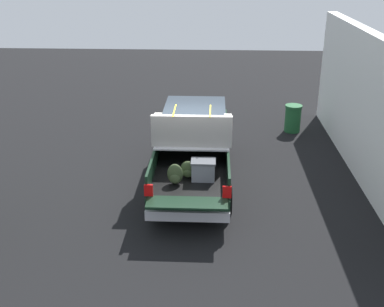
{
  "coord_description": "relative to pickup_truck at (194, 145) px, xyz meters",
  "views": [
    {
      "loc": [
        -12.19,
        -0.56,
        5.95
      ],
      "look_at": [
        -0.6,
        0.0,
        1.1
      ],
      "focal_mm": 44.91,
      "sensor_mm": 36.0,
      "label": 1
    }
  ],
  "objects": [
    {
      "name": "ground_plane",
      "position": [
        -0.35,
        0.0,
        -0.96
      ],
      "size": [
        40.0,
        40.0,
        0.0
      ],
      "primitive_type": "plane",
      "color": "black"
    },
    {
      "name": "pickup_truck",
      "position": [
        0.0,
        0.0,
        0.0
      ],
      "size": [
        6.05,
        2.06,
        2.23
      ],
      "color": "black",
      "rests_on": "ground_plane"
    },
    {
      "name": "building_facade",
      "position": [
        0.28,
        -4.81,
        1.04
      ],
      "size": [
        11.17,
        0.36,
        3.99
      ],
      "primitive_type": "cube",
      "color": "white",
      "rests_on": "ground_plane"
    },
    {
      "name": "trash_can",
      "position": [
        3.94,
        -3.38,
        -0.46
      ],
      "size": [
        0.6,
        0.6,
        0.98
      ],
      "color": "#1E592D",
      "rests_on": "ground_plane"
    }
  ]
}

